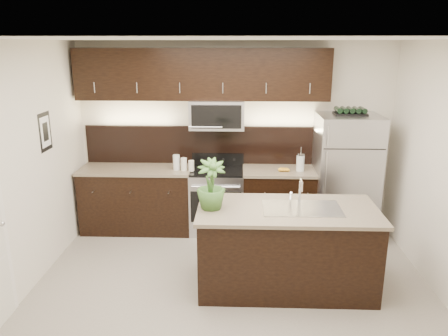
# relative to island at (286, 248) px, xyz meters

# --- Properties ---
(ground) EXTENTS (4.50, 4.50, 0.00)m
(ground) POSITION_rel_island_xyz_m (-0.60, -0.18, -0.47)
(ground) COLOR gray
(ground) RESTS_ON ground
(room_walls) EXTENTS (4.52, 4.02, 2.71)m
(room_walls) POSITION_rel_island_xyz_m (-0.71, -0.22, 1.22)
(room_walls) COLOR silver
(room_walls) RESTS_ON ground
(counter_run) EXTENTS (3.51, 0.65, 0.94)m
(counter_run) POSITION_rel_island_xyz_m (-1.06, 1.51, -0.00)
(counter_run) COLOR black
(counter_run) RESTS_ON ground
(upper_fixtures) EXTENTS (3.49, 0.40, 1.66)m
(upper_fixtures) POSITION_rel_island_xyz_m (-1.03, 1.65, 1.67)
(upper_fixtures) COLOR black
(upper_fixtures) RESTS_ON counter_run
(island) EXTENTS (1.96, 0.96, 0.94)m
(island) POSITION_rel_island_xyz_m (0.00, 0.00, 0.00)
(island) COLOR black
(island) RESTS_ON ground
(sink_faucet) EXTENTS (0.84, 0.50, 0.28)m
(sink_faucet) POSITION_rel_island_xyz_m (0.15, 0.01, 0.48)
(sink_faucet) COLOR silver
(sink_faucet) RESTS_ON island
(refrigerator) EXTENTS (0.83, 0.75, 1.73)m
(refrigerator) POSITION_rel_island_xyz_m (0.95, 1.45, 0.39)
(refrigerator) COLOR #B2B2B7
(refrigerator) RESTS_ON ground
(wine_rack) EXTENTS (0.43, 0.26, 0.10)m
(wine_rack) POSITION_rel_island_xyz_m (0.95, 1.45, 1.31)
(wine_rack) COLOR black
(wine_rack) RESTS_ON refrigerator
(plant) EXTENTS (0.37, 0.37, 0.54)m
(plant) POSITION_rel_island_xyz_m (-0.83, -0.03, 0.74)
(plant) COLOR #386428
(plant) RESTS_ON island
(canisters) EXTENTS (0.31, 0.16, 0.21)m
(canisters) POSITION_rel_island_xyz_m (-1.34, 1.43, 0.56)
(canisters) COLOR silver
(canisters) RESTS_ON counter_run
(french_press) EXTENTS (0.12, 0.12, 0.33)m
(french_press) POSITION_rel_island_xyz_m (0.32, 1.46, 0.59)
(french_press) COLOR silver
(french_press) RESTS_ON counter_run
(bananas) EXTENTS (0.17, 0.13, 0.05)m
(bananas) POSITION_rel_island_xyz_m (0.04, 1.43, 0.49)
(bananas) COLOR orange
(bananas) RESTS_ON counter_run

